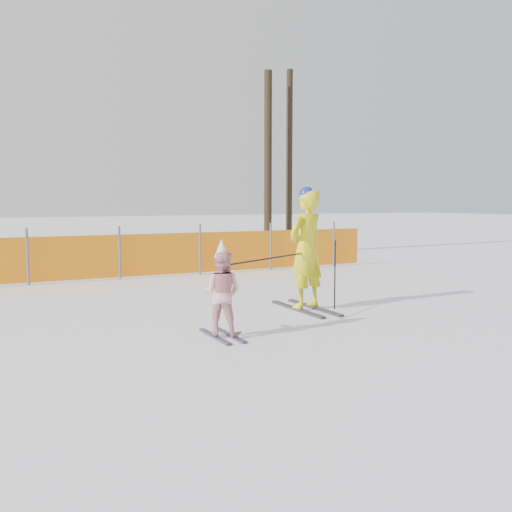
# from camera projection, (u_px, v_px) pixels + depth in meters

# --- Properties ---
(ground) EXTENTS (120.00, 120.00, 0.00)m
(ground) POSITION_uv_depth(u_px,v_px,m) (271.00, 327.00, 8.27)
(ground) COLOR white
(ground) RESTS_ON ground
(adult) EXTENTS (0.84, 1.62, 2.07)m
(adult) POSITION_uv_depth(u_px,v_px,m) (306.00, 249.00, 9.54)
(adult) COLOR black
(adult) RESTS_ON ground
(child) EXTENTS (0.70, 0.98, 1.33)m
(child) POSITION_uv_depth(u_px,v_px,m) (222.00, 292.00, 7.65)
(child) COLOR black
(child) RESTS_ON ground
(ski_poles) EXTENTS (2.39, 1.04, 1.18)m
(ski_poles) POSITION_uv_depth(u_px,v_px,m) (294.00, 265.00, 8.95)
(ski_poles) COLOR black
(ski_poles) RESTS_ON ground
(safety_fence) EXTENTS (16.84, 0.06, 1.25)m
(safety_fence) POSITION_uv_depth(u_px,v_px,m) (46.00, 259.00, 12.54)
(safety_fence) COLOR #595960
(safety_fence) RESTS_ON ground
(tree_trunks) EXTENTS (1.20, 0.47, 6.32)m
(tree_trunks) POSITION_uv_depth(u_px,v_px,m) (277.00, 163.00, 19.48)
(tree_trunks) COLOR black
(tree_trunks) RESTS_ON ground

